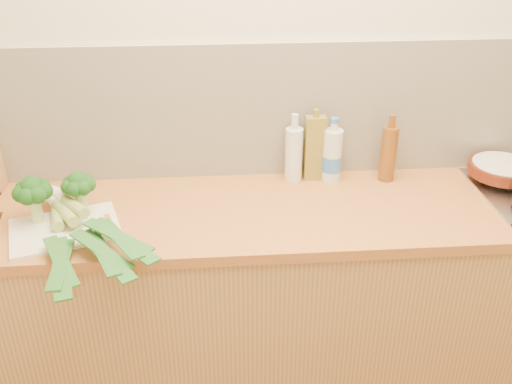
% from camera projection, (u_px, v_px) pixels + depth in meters
% --- Properties ---
extents(room_shell, '(3.50, 3.50, 3.50)m').
position_uv_depth(room_shell, '(287.00, 111.00, 2.25)').
color(room_shell, beige).
rests_on(room_shell, ground).
extents(counter, '(3.20, 0.62, 0.90)m').
position_uv_depth(counter, '(291.00, 302.00, 2.33)').
color(counter, '#B6854B').
rests_on(counter, ground).
extents(chopping_board, '(0.42, 0.36, 0.01)m').
position_uv_depth(chopping_board, '(65.00, 229.00, 1.97)').
color(chopping_board, white).
rests_on(chopping_board, counter).
extents(broccoli_left, '(0.13, 0.13, 0.17)m').
position_uv_depth(broccoli_left, '(33.00, 192.00, 1.95)').
color(broccoli_left, '#A8C271').
rests_on(broccoli_left, chopping_board).
extents(broccoli_right, '(0.12, 0.12, 0.16)m').
position_uv_depth(broccoli_right, '(78.00, 185.00, 2.01)').
color(broccoli_right, '#A8C271').
rests_on(broccoli_right, chopping_board).
extents(leek_front, '(0.22, 0.68, 0.04)m').
position_uv_depth(leek_front, '(58.00, 226.00, 1.93)').
color(leek_front, white).
rests_on(leek_front, chopping_board).
extents(leek_mid, '(0.42, 0.61, 0.04)m').
position_uv_depth(leek_mid, '(73.00, 221.00, 1.93)').
color(leek_mid, white).
rests_on(leek_mid, chopping_board).
extents(leek_back, '(0.45, 0.52, 0.04)m').
position_uv_depth(leek_back, '(87.00, 215.00, 1.93)').
color(leek_back, white).
rests_on(leek_back, chopping_board).
extents(skillet, '(0.38, 0.27, 0.05)m').
position_uv_depth(skillet, '(504.00, 169.00, 2.27)').
color(skillet, '#541C0E').
rests_on(skillet, gas_hob).
extents(oil_tin, '(0.08, 0.05, 0.29)m').
position_uv_depth(oil_tin, '(315.00, 148.00, 2.27)').
color(oil_tin, olive).
rests_on(oil_tin, counter).
extents(glass_bottle, '(0.07, 0.07, 0.28)m').
position_uv_depth(glass_bottle, '(294.00, 153.00, 2.27)').
color(glass_bottle, silver).
rests_on(glass_bottle, counter).
extents(amber_bottle, '(0.06, 0.06, 0.28)m').
position_uv_depth(amber_bottle, '(388.00, 153.00, 2.27)').
color(amber_bottle, brown).
rests_on(amber_bottle, counter).
extents(water_bottle, '(0.08, 0.08, 0.25)m').
position_uv_depth(water_bottle, '(332.00, 157.00, 2.27)').
color(water_bottle, silver).
rests_on(water_bottle, counter).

